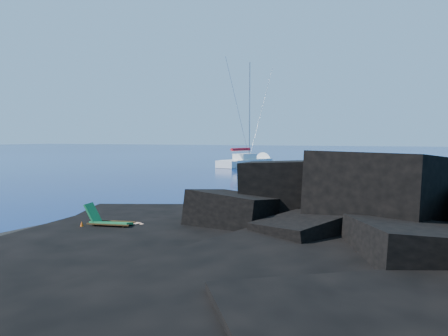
{
  "coord_description": "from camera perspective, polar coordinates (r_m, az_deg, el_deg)",
  "views": [
    {
      "loc": [
        14.36,
        -12.89,
        3.98
      ],
      "look_at": [
        3.21,
        13.08,
        2.0
      ],
      "focal_mm": 35.0,
      "sensor_mm": 36.0,
      "label": 1
    }
  ],
  "objects": [
    {
      "name": "ground",
      "position": [
        19.7,
        -24.56,
        -8.01
      ],
      "size": [
        400.0,
        400.0,
        0.0
      ],
      "primitive_type": "plane",
      "color": "#030A37",
      "rests_on": "ground"
    },
    {
      "name": "headland",
      "position": [
        16.44,
        18.08,
        -10.2
      ],
      "size": [
        24.0,
        24.0,
        3.6
      ],
      "primitive_type": null,
      "color": "black",
      "rests_on": "ground"
    },
    {
      "name": "beach",
      "position": [
        17.1,
        -12.94,
        -9.55
      ],
      "size": [
        9.08,
        6.86,
        0.7
      ],
      "primitive_type": "cube",
      "rotation": [
        0.0,
        0.0,
        -0.1
      ],
      "color": "black",
      "rests_on": "ground"
    },
    {
      "name": "surf_foam",
      "position": [
        20.58,
        -4.33,
        -7.15
      ],
      "size": [
        10.0,
        8.0,
        0.06
      ],
      "primitive_type": null,
      "color": "white",
      "rests_on": "ground"
    },
    {
      "name": "sailboat",
      "position": [
        60.4,
        3.02,
        0.22
      ],
      "size": [
        6.07,
        14.03,
        14.4
      ],
      "primitive_type": null,
      "rotation": [
        0.0,
        0.0,
        -0.24
      ],
      "color": "silver",
      "rests_on": "ground"
    },
    {
      "name": "deck_chair",
      "position": [
        17.28,
        -14.5,
        -6.21
      ],
      "size": [
        1.87,
        1.1,
        1.2
      ],
      "primitive_type": null,
      "rotation": [
        0.0,
        0.0,
        0.2
      ],
      "color": "#1B7B3F",
      "rests_on": "beach"
    },
    {
      "name": "towel",
      "position": [
        17.69,
        -12.09,
        -7.84
      ],
      "size": [
        1.9,
        0.93,
        0.05
      ],
      "primitive_type": "cube",
      "rotation": [
        0.0,
        0.0,
        -0.02
      ],
      "color": "white",
      "rests_on": "beach"
    },
    {
      "name": "sunbather",
      "position": [
        17.65,
        -12.1,
        -7.32
      ],
      "size": [
        1.8,
        0.54,
        0.28
      ],
      "primitive_type": null,
      "rotation": [
        0.0,
        0.0,
        -0.02
      ],
      "color": "tan",
      "rests_on": "towel"
    },
    {
      "name": "marker_cone",
      "position": [
        17.46,
        -18.08,
        -7.38
      ],
      "size": [
        0.41,
        0.41,
        0.48
      ],
      "primitive_type": "cone",
      "rotation": [
        0.0,
        0.0,
        -0.39
      ],
      "color": "#E3510B",
      "rests_on": "beach"
    }
  ]
}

